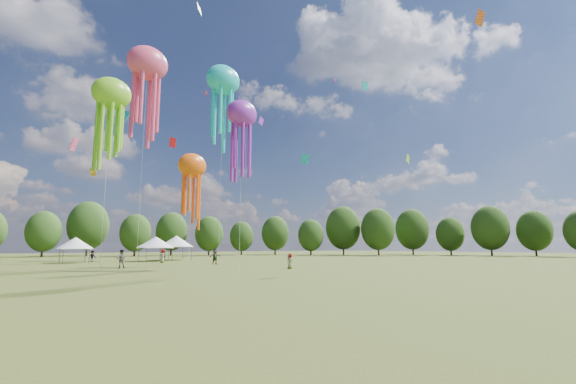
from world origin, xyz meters
TOP-DOWN VIEW (x-y plane):
  - ground at (0.00, 0.00)m, footprint 300.00×300.00m
  - spectator_near at (-2.54, 37.05)m, footprint 1.10×0.96m
  - spectators_far at (2.60, 45.00)m, footprint 28.63×32.24m
  - festival_tents at (-2.11, 55.95)m, footprint 33.71×8.91m
  - show_kites at (3.34, 43.67)m, footprint 39.22×25.68m
  - small_kites at (-0.13, 41.52)m, footprint 76.24×55.95m
  - treeline at (-3.87, 62.51)m, footprint 201.57×95.24m

SIDE VIEW (x-z plane):
  - ground at x=0.00m, z-range 0.00..0.00m
  - spectators_far at x=2.60m, z-range -0.08..1.85m
  - spectator_near at x=-2.54m, z-range 0.00..1.93m
  - festival_tents at x=-2.11m, z-range 0.90..5.25m
  - treeline at x=-3.87m, z-range -0.17..13.26m
  - show_kites at x=3.34m, z-range 6.34..38.52m
  - small_kites at x=-0.13m, z-range 7.40..53.11m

